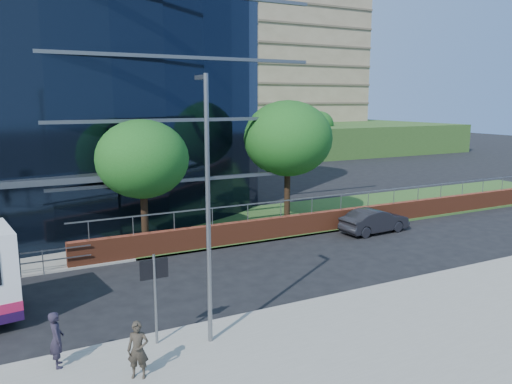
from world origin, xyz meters
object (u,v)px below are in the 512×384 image
pedestrian_b (138,350)px  tree_dist_e (216,125)px  tree_far_d (288,139)px  tree_dist_f (318,124)px  street_sign (154,280)px  parked_car (374,221)px  tree_far_c (142,159)px  pedestrian (57,339)px  streetlight_east (208,204)px

pedestrian_b → tree_dist_e: bearing=92.6°
tree_far_d → tree_dist_f: bearing=53.1°
street_sign → pedestrian_b: bearing=-120.2°
parked_car → pedestrian_b: size_ratio=2.67×
tree_far_c → parked_car: tree_far_c is taller
tree_dist_e → tree_dist_f: (16.00, 2.00, -0.33)m
tree_dist_e → pedestrian: bearing=-118.2°
tree_dist_e → parked_car: (-4.67, -34.11, -3.85)m
parked_car → pedestrian_b: (-15.78, -9.13, 0.24)m
streetlight_east → pedestrian: 5.57m
tree_far_c → pedestrian: size_ratio=4.09×
pedestrian_b → tree_far_d: bearing=74.7°
parked_car → pedestrian: bearing=109.5°
parked_car → pedestrian_b: pedestrian_b is taller
tree_dist_f → street_sign: bearing=-129.2°
tree_far_d → parked_car: 6.94m
tree_far_c → parked_car: (12.33, -3.11, -3.85)m
tree_dist_e → tree_dist_f: tree_dist_e is taller
streetlight_east → pedestrian_b: 4.41m
tree_far_d → tree_dist_e: (8.00, 30.00, -0.65)m
tree_far_d → parked_car: bearing=-51.0°
street_sign → tree_far_d: size_ratio=0.38×
tree_far_d → tree_dist_e: 31.06m
pedestrian_b → street_sign: bearing=87.7°
tree_dist_e → streetlight_east: (-18.00, -42.17, -0.10)m
tree_far_d → tree_far_c: bearing=-173.7°
street_sign → tree_far_c: size_ratio=0.43×
tree_dist_f → streetlight_east: (-34.00, -44.17, 0.23)m
streetlight_east → parked_car: (13.33, 8.07, -3.75)m
street_sign → pedestrian: size_ratio=1.76×
tree_far_c → street_sign: bearing=-103.3°
tree_dist_f → pedestrian: bearing=-131.3°
pedestrian_b → tree_dist_f: bearing=79.1°
street_sign → tree_far_d: tree_far_d is taller
tree_far_c → tree_far_d: tree_far_d is taller
tree_dist_e → pedestrian_b: bearing=-115.3°
pedestrian → pedestrian_b: size_ratio=1.02×
tree_dist_e → pedestrian_b: 47.97m
tree_far_c → tree_far_d: 9.08m
parked_car → pedestrian: size_ratio=2.62×
tree_dist_f → streetlight_east: 55.74m
pedestrian → tree_far_d: bearing=-51.1°
tree_far_d → pedestrian_b: tree_far_d is taller
street_sign → streetlight_east: 2.80m
tree_far_c → tree_dist_f: tree_far_c is taller
tree_dist_f → tree_far_d: bearing=-126.9°
pedestrian → tree_dist_f: bearing=-41.5°
tree_dist_e → streetlight_east: size_ratio=0.81×
tree_far_c → pedestrian: bearing=-116.5°
tree_dist_f → tree_far_c: bearing=-135.0°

